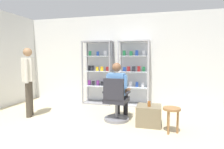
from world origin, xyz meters
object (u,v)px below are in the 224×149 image
Objects in this scene: display_cabinet_left at (99,72)px; standing_customer at (29,77)px; display_cabinet_right at (134,73)px; seated_shopkeeper at (118,88)px; office_chair at (116,103)px; storage_crate at (149,115)px; wooden_stool at (172,113)px; tea_glass at (149,104)px.

standing_customer is (-1.17, -1.69, -0.03)m from display_cabinet_left.
display_cabinet_right is 1.39m from seated_shopkeeper.
office_chair is 0.74× the size of seated_shopkeeper.
storage_crate is at bearing -43.98° from display_cabinet_left.
display_cabinet_right is 1.98× the size of office_chair.
standing_customer is at bearing -124.79° from display_cabinet_left.
display_cabinet_left is 1.66m from seated_shopkeeper.
display_cabinet_left is 2.39m from storage_crate.
standing_customer reaches higher than storage_crate.
office_chair is 0.59× the size of standing_customer.
wooden_stool is at bearing -62.99° from display_cabinet_right.
wooden_stool is at bearing -35.93° from storage_crate.
display_cabinet_right is 1.63m from office_chair.
seated_shopkeeper is at bearing -97.34° from display_cabinet_right.
storage_crate is (0.53, -1.58, -0.76)m from display_cabinet_right.
wooden_stool is at bearing -25.20° from seated_shopkeeper.
seated_shopkeeper is at bearing 9.07° from standing_customer.
display_cabinet_left and display_cabinet_right have the same top height.
seated_shopkeeper reaches higher than office_chair.
storage_crate is at bearing -4.86° from office_chair.
display_cabinet_right reaches higher than tea_glass.
display_cabinet_right is 4.01× the size of wooden_stool.
seated_shopkeeper is 0.90m from storage_crate.
office_chair is at bearing -95.02° from seated_shopkeeper.
display_cabinet_right is at bearing 36.59° from standing_customer.
storage_crate is (0.71, -0.22, -0.51)m from seated_shopkeeper.
office_chair reaches higher than storage_crate.
standing_customer is at bearing -175.28° from office_chair.
seated_shopkeeper is 1.30m from wooden_stool.
standing_customer reaches higher than seated_shopkeeper.
display_cabinet_right is (1.10, -0.00, 0.00)m from display_cabinet_left.
display_cabinet_left is at bearing 179.99° from display_cabinet_right.
display_cabinet_left is 17.34× the size of tea_glass.
display_cabinet_left is 1.47× the size of seated_shopkeeper.
display_cabinet_left reaches higher than seated_shopkeeper.
office_chair reaches higher than tea_glass.
wooden_stool is (0.96, -1.89, -0.59)m from display_cabinet_right.
wooden_stool is at bearing -42.46° from display_cabinet_left.
standing_customer is at bearing -177.74° from storage_crate.
standing_customer is (-2.81, -0.04, 0.47)m from tea_glass.
display_cabinet_left is 1.98× the size of office_chair.
display_cabinet_left reaches higher than storage_crate.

